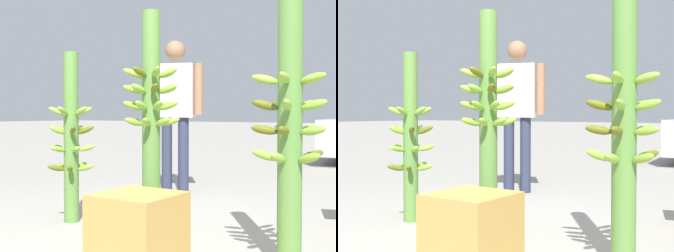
{
  "view_description": "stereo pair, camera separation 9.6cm",
  "coord_description": "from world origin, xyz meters",
  "views": [
    {
      "loc": [
        1.83,
        -2.37,
        0.89
      ],
      "look_at": [
        -0.13,
        0.59,
        0.79
      ],
      "focal_mm": 50.0,
      "sensor_mm": 36.0,
      "label": 1
    },
    {
      "loc": [
        1.91,
        -2.32,
        0.89
      ],
      "look_at": [
        -0.13,
        0.59,
        0.79
      ],
      "focal_mm": 50.0,
      "sensor_mm": 36.0,
      "label": 2
    }
  ],
  "objects": [
    {
      "name": "banana_stalk_center",
      "position": [
        -0.09,
        0.32,
        0.85
      ],
      "size": [
        0.42,
        0.42,
        1.61
      ],
      "color": "#5B8C3D",
      "rests_on": "ground_plane"
    },
    {
      "name": "banana_stalk_left",
      "position": [
        -0.93,
        0.37,
        0.69
      ],
      "size": [
        0.39,
        0.4,
        1.39
      ],
      "color": "#5B8C3D",
      "rests_on": "ground_plane"
    },
    {
      "name": "banana_stalk_right",
      "position": [
        0.96,
        0.19,
        0.85
      ],
      "size": [
        0.44,
        0.43,
        1.68
      ],
      "color": "#5B8C3D",
      "rests_on": "ground_plane"
    },
    {
      "name": "produce_crate",
      "position": [
        0.24,
        -0.27,
        0.22
      ],
      "size": [
        0.44,
        0.44,
        0.44
      ],
      "color": "#C69347",
      "rests_on": "ground_plane"
    },
    {
      "name": "ground_plane",
      "position": [
        0.0,
        0.0,
        0.0
      ],
      "size": [
        80.0,
        80.0,
        0.0
      ],
      "primitive_type": "plane",
      "color": "#9E998E"
    },
    {
      "name": "vendor_person",
      "position": [
        -1.0,
        2.06,
        1.02
      ],
      "size": [
        0.63,
        0.32,
        1.7
      ],
      "rotation": [
        0.0,
        0.0,
        -2.81
      ],
      "color": "#2D334C",
      "rests_on": "ground_plane"
    }
  ]
}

